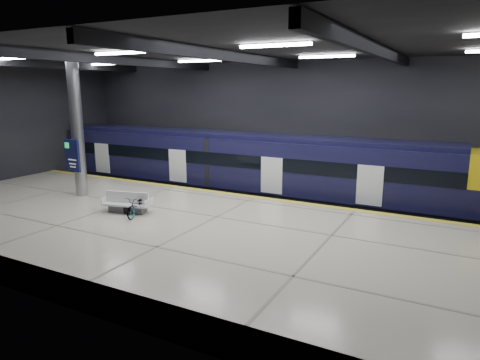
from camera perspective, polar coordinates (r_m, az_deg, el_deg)
The scene contains 10 objects.
ground at distance 19.44m, azimuth -1.58°, elevation -7.24°, with size 30.00×30.00×0.00m, color black.
room_shell at distance 18.35m, azimuth -1.69°, elevation 9.86°, with size 30.10×16.10×8.05m.
platform at distance 17.25m, azimuth -5.72°, elevation -7.92°, with size 30.00×11.00×1.10m, color beige.
safety_strip at distance 21.45m, azimuth 2.02°, elevation -2.28°, with size 30.00×0.40×0.01m, color gold.
rails at distance 24.14m, azimuth 4.86°, elevation -3.19°, with size 30.00×1.52×0.16m.
train at distance 24.05m, azimuth 2.97°, elevation 1.62°, with size 29.40×2.84×3.79m.
bench at distance 19.44m, azimuth -14.75°, elevation -3.25°, with size 2.25×1.33×0.93m.
bicycle at distance 18.76m, azimuth -13.50°, elevation -3.38°, with size 0.59×1.68×0.88m, color #99999E.
pannier_bag at distance 19.22m, azimuth -14.81°, elevation -3.90°, with size 0.30×0.18×0.35m, color black.
info_column at distance 22.75m, azimuth -20.95°, elevation 6.34°, with size 0.90×0.78×6.90m.
Camera 1 is at (9.05, -15.94, 6.47)m, focal length 32.00 mm.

